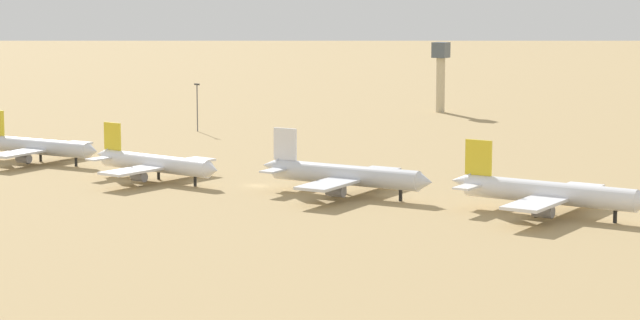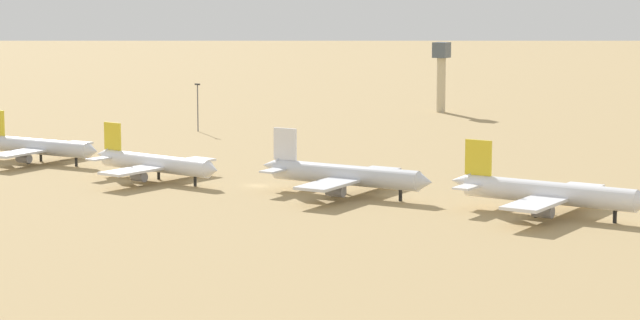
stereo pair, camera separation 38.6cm
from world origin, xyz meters
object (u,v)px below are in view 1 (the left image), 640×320
(parked_jet_yellow_1, at_px, (37,147))
(parked_jet_yellow_4, at_px, (547,193))
(parked_jet_white_3, at_px, (344,175))
(light_pole_mid, at_px, (197,104))
(parked_jet_yellow_2, at_px, (155,163))
(control_tower, at_px, (441,70))

(parked_jet_yellow_1, xyz_separation_m, parked_jet_yellow_4, (140.92, -5.53, 0.41))
(parked_jet_white_3, distance_m, light_pole_mid, 127.89)
(parked_jet_yellow_1, relative_size, light_pole_mid, 2.62)
(parked_jet_yellow_4, relative_size, light_pole_mid, 2.88)
(parked_jet_yellow_1, bearing_deg, parked_jet_white_3, -3.14)
(parked_jet_yellow_2, distance_m, control_tower, 179.15)
(parked_jet_yellow_1, xyz_separation_m, parked_jet_white_3, (93.71, -4.83, 0.33))
(parked_jet_yellow_4, distance_m, light_pole_mid, 167.07)
(control_tower, bearing_deg, parked_jet_yellow_4, -59.65)
(light_pole_mid, bearing_deg, parked_jet_yellow_2, -60.64)
(parked_jet_yellow_2, xyz_separation_m, parked_jet_yellow_4, (95.98, 3.55, 0.44))
(parked_jet_yellow_1, bearing_deg, parked_jet_yellow_2, -11.61)
(parked_jet_yellow_1, xyz_separation_m, light_pole_mid, (-3.87, 77.72, 4.47))
(parked_jet_yellow_4, bearing_deg, light_pole_mid, 153.30)
(parked_jet_yellow_2, relative_size, parked_jet_white_3, 0.93)
(parked_jet_yellow_2, relative_size, control_tower, 1.57)
(parked_jet_yellow_2, xyz_separation_m, parked_jet_white_3, (48.77, 4.25, 0.36))
(parked_jet_white_3, bearing_deg, parked_jet_yellow_1, 177.45)
(parked_jet_yellow_4, relative_size, control_tower, 1.73)
(parked_jet_yellow_2, distance_m, light_pole_mid, 99.69)
(light_pole_mid, bearing_deg, control_tower, 65.32)
(parked_jet_yellow_4, height_order, light_pole_mid, light_pole_mid)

